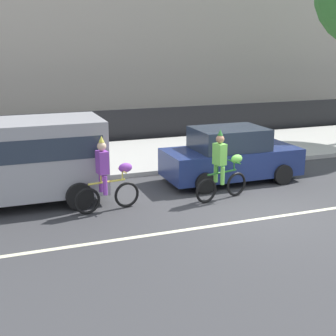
{
  "coord_description": "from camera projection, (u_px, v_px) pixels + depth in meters",
  "views": [
    {
      "loc": [
        -6.06,
        -9.53,
        4.04
      ],
      "look_at": [
        -2.05,
        1.2,
        1.0
      ],
      "focal_mm": 50.0,
      "sensor_mm": 36.0,
      "label": 1
    }
  ],
  "objects": [
    {
      "name": "parked_van_grey",
      "position": [
        7.0,
        157.0,
        11.84
      ],
      "size": [
        5.0,
        2.22,
        2.18
      ],
      "color": "#99999E",
      "rests_on": "ground"
    },
    {
      "name": "fence_line",
      "position": [
        146.0,
        125.0,
        20.04
      ],
      "size": [
        40.0,
        0.08,
        1.4
      ],
      "primitive_type": "cube",
      "color": "black",
      "rests_on": "ground"
    },
    {
      "name": "building_backdrop",
      "position": [
        145.0,
        55.0,
        28.07
      ],
      "size": [
        28.0,
        8.0,
        6.84
      ],
      "primitive_type": "cube",
      "color": "#B2A899",
      "rests_on": "ground"
    },
    {
      "name": "parade_cyclist_lime",
      "position": [
        223.0,
        169.0,
        12.37
      ],
      "size": [
        1.69,
        0.58,
        1.92
      ],
      "color": "black",
      "rests_on": "ground"
    },
    {
      "name": "ground_plane",
      "position": [
        261.0,
        211.0,
        11.72
      ],
      "size": [
        80.0,
        80.0,
        0.0
      ],
      "primitive_type": "plane",
      "color": "#38383A"
    },
    {
      "name": "sidewalk_curb",
      "position": [
        170.0,
        153.0,
        17.58
      ],
      "size": [
        60.0,
        5.0,
        0.15
      ],
      "primitive_type": "cube",
      "color": "#ADAAA3",
      "rests_on": "ground"
    },
    {
      "name": "parked_car_navy",
      "position": [
        231.0,
        156.0,
        14.09
      ],
      "size": [
        4.1,
        1.92,
        1.64
      ],
      "color": "navy",
      "rests_on": "ground"
    },
    {
      "name": "road_centre_line",
      "position": [
        272.0,
        217.0,
        11.26
      ],
      "size": [
        36.0,
        0.14,
        0.01
      ],
      "primitive_type": "cube",
      "color": "beige",
      "rests_on": "ground"
    },
    {
      "name": "parade_cyclist_purple",
      "position": [
        107.0,
        178.0,
        11.52
      ],
      "size": [
        1.71,
        0.51,
        1.92
      ],
      "color": "black",
      "rests_on": "ground"
    }
  ]
}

